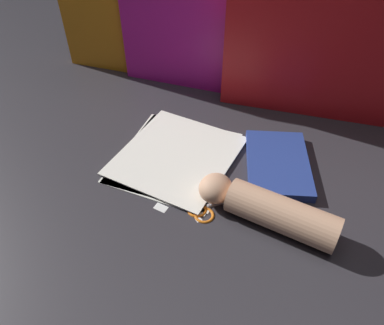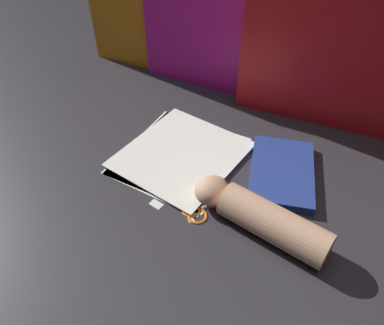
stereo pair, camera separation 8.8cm
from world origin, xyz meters
TOP-DOWN VIEW (x-y plane):
  - ground_plane at (0.00, 0.00)m, footprint 6.00×6.00m
  - backdrop_panel_center at (-0.02, 0.42)m, footprint 0.77×0.09m
  - backdrop_panel_right at (0.31, 0.42)m, footprint 0.75×0.13m
  - paper_stack at (-0.08, 0.07)m, footprint 0.30×0.32m
  - book_closed at (0.17, 0.14)m, footprint 0.22×0.27m
  - scissors at (0.06, -0.05)m, footprint 0.13×0.15m
  - hand_forearm at (0.19, -0.04)m, footprint 0.32×0.11m
  - paper_scrap_near at (-0.03, -0.10)m, footprint 0.03×0.02m
  - paper_scrap_mid at (0.06, -0.10)m, footprint 0.02×0.02m

SIDE VIEW (x-z plane):
  - ground_plane at x=0.00m, z-range 0.00..0.00m
  - paper_scrap_near at x=-0.03m, z-range 0.00..0.00m
  - paper_scrap_mid at x=0.06m, z-range 0.00..0.00m
  - scissors at x=0.06m, z-range 0.00..0.01m
  - paper_stack at x=-0.08m, z-range 0.00..0.01m
  - book_closed at x=0.17m, z-range 0.00..0.02m
  - hand_forearm at x=0.19m, z-range 0.00..0.08m
  - backdrop_panel_center at x=-0.02m, z-range 0.00..0.42m
  - backdrop_panel_right at x=0.31m, z-range 0.00..0.59m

